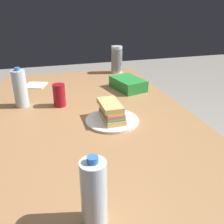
{
  "coord_description": "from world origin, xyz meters",
  "views": [
    {
      "loc": [
        -1.15,
        0.22,
        1.28
      ],
      "look_at": [
        -0.1,
        -0.08,
        0.78
      ],
      "focal_mm": 41.01,
      "sensor_mm": 36.0,
      "label": 1
    }
  ],
  "objects_px": {
    "sandwich": "(111,111)",
    "chip_bag": "(128,84)",
    "plastic_cup_stack": "(117,60)",
    "soda_can_red": "(59,95)",
    "water_bottle_spare": "(94,193)",
    "dining_table": "(93,129)",
    "water_bottle_tall": "(20,89)",
    "paper_plate": "(112,120)"
  },
  "relations": [
    {
      "from": "water_bottle_tall",
      "to": "water_bottle_spare",
      "type": "xyz_separation_m",
      "value": [
        -0.87,
        -0.21,
        -0.0
      ]
    },
    {
      "from": "plastic_cup_stack",
      "to": "water_bottle_spare",
      "type": "relative_size",
      "value": 0.99
    },
    {
      "from": "water_bottle_spare",
      "to": "soda_can_red",
      "type": "bearing_deg",
      "value": 1.0
    },
    {
      "from": "paper_plate",
      "to": "water_bottle_tall",
      "type": "relative_size",
      "value": 1.19
    },
    {
      "from": "paper_plate",
      "to": "plastic_cup_stack",
      "type": "relative_size",
      "value": 1.25
    },
    {
      "from": "sandwich",
      "to": "soda_can_red",
      "type": "relative_size",
      "value": 1.5
    },
    {
      "from": "water_bottle_tall",
      "to": "plastic_cup_stack",
      "type": "distance_m",
      "value": 0.84
    },
    {
      "from": "dining_table",
      "to": "plastic_cup_stack",
      "type": "distance_m",
      "value": 0.81
    },
    {
      "from": "water_bottle_tall",
      "to": "water_bottle_spare",
      "type": "bearing_deg",
      "value": -166.41
    },
    {
      "from": "dining_table",
      "to": "soda_can_red",
      "type": "xyz_separation_m",
      "value": [
        0.16,
        0.14,
        0.14
      ]
    },
    {
      "from": "soda_can_red",
      "to": "dining_table",
      "type": "bearing_deg",
      "value": -137.58
    },
    {
      "from": "sandwich",
      "to": "chip_bag",
      "type": "bearing_deg",
      "value": -28.58
    },
    {
      "from": "soda_can_red",
      "to": "chip_bag",
      "type": "relative_size",
      "value": 0.53
    },
    {
      "from": "chip_bag",
      "to": "water_bottle_spare",
      "type": "relative_size",
      "value": 1.13
    },
    {
      "from": "sandwich",
      "to": "water_bottle_tall",
      "type": "xyz_separation_m",
      "value": [
        0.31,
        0.41,
        0.05
      ]
    },
    {
      "from": "plastic_cup_stack",
      "to": "water_bottle_spare",
      "type": "distance_m",
      "value": 1.45
    },
    {
      "from": "water_bottle_spare",
      "to": "paper_plate",
      "type": "bearing_deg",
      "value": -20.3
    },
    {
      "from": "chip_bag",
      "to": "dining_table",
      "type": "bearing_deg",
      "value": -57.7
    },
    {
      "from": "sandwich",
      "to": "chip_bag",
      "type": "distance_m",
      "value": 0.47
    },
    {
      "from": "water_bottle_spare",
      "to": "dining_table",
      "type": "bearing_deg",
      "value": -11.15
    },
    {
      "from": "paper_plate",
      "to": "sandwich",
      "type": "relative_size",
      "value": 1.39
    },
    {
      "from": "water_bottle_tall",
      "to": "dining_table",
      "type": "bearing_deg",
      "value": -121.77
    },
    {
      "from": "plastic_cup_stack",
      "to": "chip_bag",
      "type": "bearing_deg",
      "value": 173.77
    },
    {
      "from": "paper_plate",
      "to": "water_bottle_spare",
      "type": "relative_size",
      "value": 1.24
    },
    {
      "from": "dining_table",
      "to": "water_bottle_spare",
      "type": "height_order",
      "value": "water_bottle_spare"
    },
    {
      "from": "paper_plate",
      "to": "water_bottle_tall",
      "type": "height_order",
      "value": "water_bottle_tall"
    },
    {
      "from": "water_bottle_spare",
      "to": "plastic_cup_stack",
      "type": "bearing_deg",
      "value": -19.11
    },
    {
      "from": "dining_table",
      "to": "water_bottle_spare",
      "type": "distance_m",
      "value": 0.7
    },
    {
      "from": "paper_plate",
      "to": "soda_can_red",
      "type": "height_order",
      "value": "soda_can_red"
    },
    {
      "from": "chip_bag",
      "to": "water_bottle_tall",
      "type": "distance_m",
      "value": 0.65
    },
    {
      "from": "soda_can_red",
      "to": "water_bottle_spare",
      "type": "xyz_separation_m",
      "value": [
        -0.82,
        -0.01,
        0.03
      ]
    },
    {
      "from": "soda_can_red",
      "to": "water_bottle_spare",
      "type": "relative_size",
      "value": 0.6
    },
    {
      "from": "dining_table",
      "to": "water_bottle_spare",
      "type": "bearing_deg",
      "value": 168.85
    },
    {
      "from": "sandwich",
      "to": "paper_plate",
      "type": "bearing_deg",
      "value": -153.12
    },
    {
      "from": "paper_plate",
      "to": "sandwich",
      "type": "distance_m",
      "value": 0.05
    },
    {
      "from": "dining_table",
      "to": "plastic_cup_stack",
      "type": "xyz_separation_m",
      "value": [
        0.71,
        -0.34,
        0.19
      ]
    },
    {
      "from": "soda_can_red",
      "to": "water_bottle_tall",
      "type": "bearing_deg",
      "value": 74.89
    },
    {
      "from": "plastic_cup_stack",
      "to": "soda_can_red",
      "type": "bearing_deg",
      "value": 138.3
    },
    {
      "from": "soda_can_red",
      "to": "plastic_cup_stack",
      "type": "relative_size",
      "value": 0.6
    },
    {
      "from": "dining_table",
      "to": "chip_bag",
      "type": "height_order",
      "value": "chip_bag"
    },
    {
      "from": "chip_bag",
      "to": "water_bottle_spare",
      "type": "distance_m",
      "value": 1.07
    },
    {
      "from": "sandwich",
      "to": "chip_bag",
      "type": "xyz_separation_m",
      "value": [
        0.42,
        -0.23,
        -0.02
      ]
    }
  ]
}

